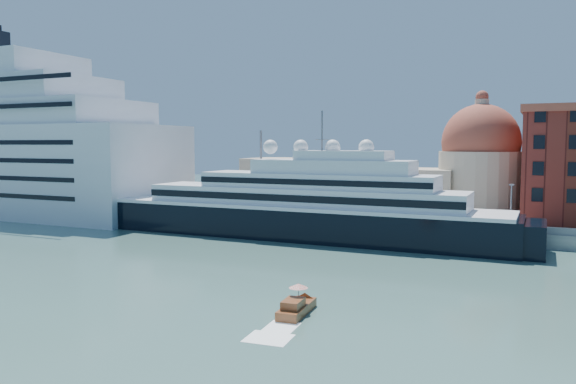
% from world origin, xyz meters
% --- Properties ---
extents(ground, '(400.00, 400.00, 0.00)m').
position_xyz_m(ground, '(0.00, 0.00, 0.00)').
color(ground, '#375F59').
rests_on(ground, ground).
extents(quay, '(180.00, 10.00, 2.50)m').
position_xyz_m(quay, '(0.00, 34.00, 1.25)').
color(quay, gray).
rests_on(quay, ground).
extents(land, '(260.00, 72.00, 2.00)m').
position_xyz_m(land, '(0.00, 75.00, 1.00)').
color(land, slate).
rests_on(land, ground).
extents(quay_fence, '(180.00, 0.10, 1.20)m').
position_xyz_m(quay_fence, '(0.00, 29.50, 3.10)').
color(quay_fence, slate).
rests_on(quay_fence, quay).
extents(superyacht, '(92.81, 12.87, 27.74)m').
position_xyz_m(superyacht, '(-11.08, 23.00, 4.79)').
color(superyacht, black).
rests_on(superyacht, ground).
extents(service_barge, '(11.65, 4.31, 2.59)m').
position_xyz_m(service_barge, '(-44.08, 22.70, 0.74)').
color(service_barge, white).
rests_on(service_barge, ground).
extents(water_taxi, '(2.84, 6.98, 3.23)m').
position_xyz_m(water_taxi, '(12.12, -21.21, 0.78)').
color(water_taxi, brown).
rests_on(water_taxi, ground).
extents(church, '(66.00, 18.00, 25.50)m').
position_xyz_m(church, '(6.39, 57.72, 10.91)').
color(church, beige).
rests_on(church, land).
extents(lamp_posts, '(120.80, 2.40, 18.00)m').
position_xyz_m(lamp_posts, '(-12.67, 32.27, 9.84)').
color(lamp_posts, slate).
rests_on(lamp_posts, quay).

